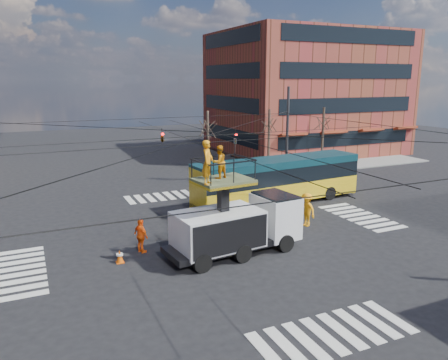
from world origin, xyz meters
TOP-DOWN VIEW (x-y plane):
  - ground at (0.00, 0.00)m, footprint 120.00×120.00m
  - sidewalk_ne at (21.00, 21.00)m, footprint 18.00×18.00m
  - crosswalks at (0.00, 0.00)m, footprint 22.40×22.40m
  - building_ne at (21.98, 23.98)m, footprint 20.06×16.06m
  - overhead_network at (-0.07, 0.40)m, footprint 24.24×24.24m
  - tree_a at (5.00, 13.50)m, footprint 2.00×2.00m
  - tree_b at (11.00, 13.50)m, footprint 2.00×2.00m
  - tree_c at (17.00, 13.50)m, footprint 2.00×2.00m
  - utility_truck at (0.15, -2.10)m, footprint 7.21×3.25m
  - city_bus at (6.82, 4.94)m, footprint 12.82×3.61m
  - traffic_cone at (-5.51, -0.90)m, footprint 0.36×0.36m
  - worker_ground at (-4.25, -0.10)m, footprint 0.80×1.14m
  - flagger at (5.76, -0.10)m, footprint 0.97×1.42m

SIDE VIEW (x-z plane):
  - ground at x=0.00m, z-range 0.00..0.00m
  - crosswalks at x=0.00m, z-range 0.00..0.02m
  - sidewalk_ne at x=21.00m, z-range 0.00..0.12m
  - traffic_cone at x=-5.51m, z-range 0.00..0.64m
  - worker_ground at x=-4.25m, z-range 0.00..1.80m
  - flagger at x=5.76m, z-range 0.00..2.03m
  - city_bus at x=6.82m, z-range 0.13..3.33m
  - utility_truck at x=0.15m, z-range -1.03..4.93m
  - overhead_network at x=-0.07m, z-range 0.29..8.29m
  - tree_a at x=5.00m, z-range 1.63..7.63m
  - tree_b at x=11.00m, z-range 1.63..7.63m
  - tree_c at x=17.00m, z-range 1.63..7.63m
  - building_ne at x=21.98m, z-range 0.00..14.00m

